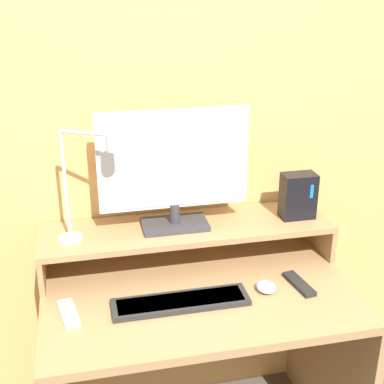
% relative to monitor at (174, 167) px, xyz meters
% --- Properties ---
extents(wall_back, '(6.00, 0.05, 2.50)m').
position_rel_monitor_xyz_m(wall_back, '(0.05, 0.17, 0.14)').
color(wall_back, '#E5AD60').
rests_on(wall_back, ground_plane).
extents(desk, '(1.05, 0.66, 0.74)m').
position_rel_monitor_xyz_m(desk, '(0.05, -0.20, -0.60)').
color(desk, '#A87F51').
rests_on(desk, ground_plane).
extents(monitor_shelf, '(1.05, 0.27, 0.15)m').
position_rel_monitor_xyz_m(monitor_shelf, '(0.05, -0.00, -0.25)').
color(monitor_shelf, '#A87F51').
rests_on(monitor_shelf, desk).
extents(monitor, '(0.53, 0.13, 0.43)m').
position_rel_monitor_xyz_m(monitor, '(0.00, 0.00, 0.00)').
color(monitor, '#38383D').
rests_on(monitor, monitor_shelf).
extents(desk_lamp, '(0.22, 0.15, 0.39)m').
position_rel_monitor_xyz_m(desk_lamp, '(-0.30, -0.06, -0.01)').
color(desk_lamp, silver).
rests_on(desk_lamp, monitor_shelf).
extents(router_dock, '(0.12, 0.08, 0.17)m').
position_rel_monitor_xyz_m(router_dock, '(0.46, -0.02, -0.14)').
color(router_dock, black).
rests_on(router_dock, monitor_shelf).
extents(keyboard, '(0.45, 0.11, 0.02)m').
position_rel_monitor_xyz_m(keyboard, '(-0.03, -0.27, -0.36)').
color(keyboard, '#282828').
rests_on(keyboard, desk).
extents(mouse, '(0.07, 0.08, 0.03)m').
position_rel_monitor_xyz_m(mouse, '(0.26, -0.26, -0.36)').
color(mouse, silver).
rests_on(mouse, desk).
extents(remote_control, '(0.07, 0.15, 0.02)m').
position_rel_monitor_xyz_m(remote_control, '(-0.39, -0.26, -0.37)').
color(remote_control, white).
rests_on(remote_control, desk).
extents(remote_secondary, '(0.07, 0.16, 0.02)m').
position_rel_monitor_xyz_m(remote_secondary, '(0.38, -0.25, -0.37)').
color(remote_secondary, black).
rests_on(remote_secondary, desk).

